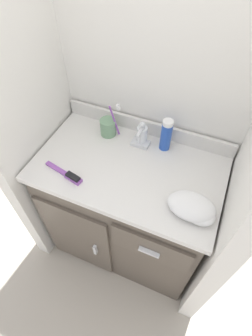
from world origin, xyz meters
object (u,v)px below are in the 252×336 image
(toothbrush_cup, at_px, (108,127))
(hairbrush, at_px, (68,175))
(hand_towel, at_px, (193,208))
(soap_dispenser, at_px, (142,135))
(shaving_cream_can, at_px, (166,135))

(toothbrush_cup, height_order, hairbrush, toothbrush_cup)
(hairbrush, distance_m, hand_towel, 0.57)
(soap_dispenser, xyz_separation_m, shaving_cream_can, (0.12, 0.01, 0.03))
(toothbrush_cup, relative_size, shaving_cream_can, 1.12)
(hairbrush, height_order, hand_towel, hand_towel)
(soap_dispenser, height_order, hairbrush, soap_dispenser)
(shaving_cream_can, xyz_separation_m, hairbrush, (-0.35, -0.35, -0.08))
(shaving_cream_can, relative_size, hairbrush, 0.82)
(toothbrush_cup, relative_size, hairbrush, 0.92)
(hand_towel, bearing_deg, soap_dispenser, 138.41)
(toothbrush_cup, height_order, soap_dispenser, toothbrush_cup)
(hand_towel, bearing_deg, toothbrush_cup, 150.76)
(soap_dispenser, relative_size, hand_towel, 0.65)
(shaving_cream_can, xyz_separation_m, hand_towel, (0.22, -0.31, -0.05))
(toothbrush_cup, xyz_separation_m, hand_towel, (0.52, -0.29, -0.01))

